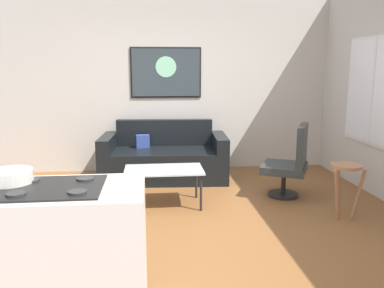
{
  "coord_description": "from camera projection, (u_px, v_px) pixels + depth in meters",
  "views": [
    {
      "loc": [
        -0.3,
        -3.96,
        1.64
      ],
      "look_at": [
        0.22,
        0.9,
        0.7
      ],
      "focal_mm": 36.75,
      "sensor_mm": 36.0,
      "label": 1
    }
  ],
  "objects": [
    {
      "name": "window",
      "position": [
        373.0,
        91.0,
        5.1
      ],
      "size": [
        0.03,
        1.32,
        1.42
      ],
      "color": "silver"
    },
    {
      "name": "wall_painting",
      "position": [
        166.0,
        72.0,
        6.23
      ],
      "size": [
        1.12,
        0.03,
        0.79
      ],
      "color": "black"
    },
    {
      "name": "mixing_bowl",
      "position": [
        10.0,
        178.0,
        2.45
      ],
      "size": [
        0.28,
        0.28,
        0.09
      ],
      "color": "silver",
      "rests_on": "kitchen_counter"
    },
    {
      "name": "ground",
      "position": [
        181.0,
        226.0,
        4.21
      ],
      "size": [
        6.4,
        6.4,
        0.04
      ],
      "primitive_type": "cube",
      "color": "brown"
    },
    {
      "name": "kitchen_counter",
      "position": [
        7.0,
        261.0,
        2.43
      ],
      "size": [
        1.71,
        0.63,
        0.95
      ],
      "color": "white",
      "rests_on": "ground"
    },
    {
      "name": "couch",
      "position": [
        164.0,
        159.0,
        5.92
      ],
      "size": [
        1.9,
        1.01,
        0.86
      ],
      "color": "black",
      "rests_on": "ground"
    },
    {
      "name": "armchair",
      "position": [
        291.0,
        163.0,
        5.03
      ],
      "size": [
        0.74,
        0.75,
        0.95
      ],
      "color": "black",
      "rests_on": "ground"
    },
    {
      "name": "bar_stool",
      "position": [
        346.0,
        176.0,
        4.29
      ],
      "size": [
        0.38,
        0.37,
        0.61
      ],
      "color": "#A56D4A",
      "rests_on": "ground"
    },
    {
      "name": "back_wall",
      "position": [
        169.0,
        84.0,
        6.31
      ],
      "size": [
        6.4,
        0.05,
        2.8
      ],
      "primitive_type": "cube",
      "color": "beige",
      "rests_on": "ground"
    },
    {
      "name": "coffee_table",
      "position": [
        164.0,
        172.0,
        4.72
      ],
      "size": [
        0.94,
        0.56,
        0.45
      ],
      "color": "silver",
      "rests_on": "ground"
    }
  ]
}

